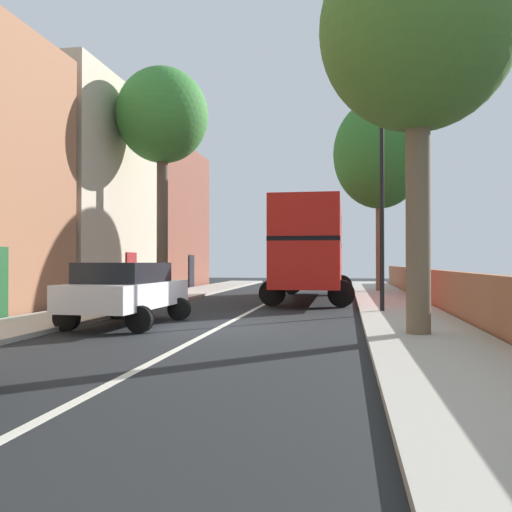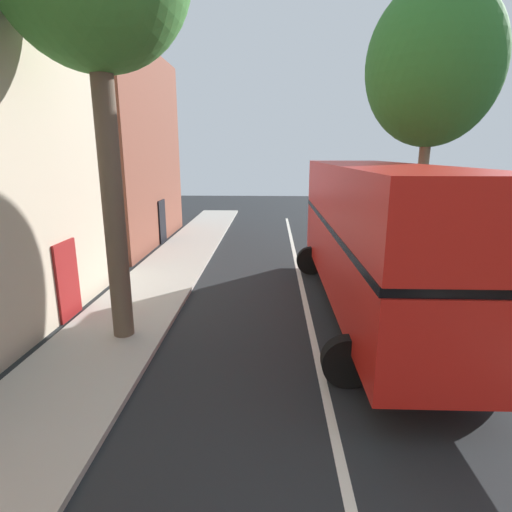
# 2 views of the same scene
# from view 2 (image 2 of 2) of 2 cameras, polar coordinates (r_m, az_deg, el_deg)

# --- Properties ---
(double_decker_bus) EXTENTS (3.59, 10.98, 4.06)m
(double_decker_bus) POSITION_cam_2_polar(r_m,az_deg,el_deg) (11.27, 16.26, 3.57)
(double_decker_bus) COLOR red
(double_decker_bus) RESTS_ON ground
(street_tree_right_3) EXTENTS (4.97, 4.97, 10.40)m
(street_tree_right_3) POSITION_cam_2_polar(r_m,az_deg,el_deg) (18.01, 23.70, 23.32)
(street_tree_right_3) COLOR brown
(street_tree_right_3) RESTS_ON sidewalk_right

